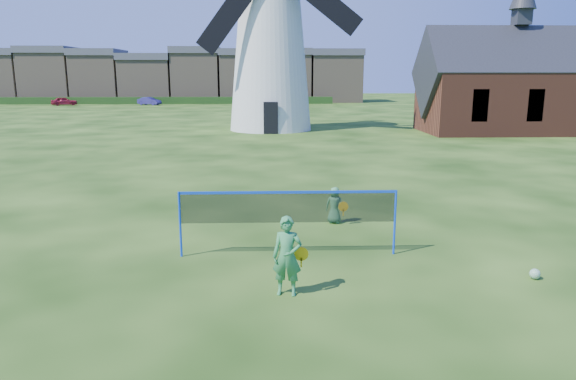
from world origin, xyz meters
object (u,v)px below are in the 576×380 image
(car_left, at_px, (64,101))
(player_girl, at_px, (287,256))
(chapel, at_px, (515,88))
(play_ball, at_px, (535,274))
(player_boy, at_px, (335,205))
(car_right, at_px, (149,101))
(windmill, at_px, (270,42))
(badminton_net, at_px, (288,208))

(car_left, bearing_deg, player_girl, 179.37)
(chapel, distance_m, play_ball, 30.80)
(player_boy, xyz_separation_m, car_right, (-18.59, 60.47, 0.02))
(windmill, height_order, chapel, windmill)
(chapel, relative_size, player_girl, 8.72)
(play_ball, relative_size, car_left, 0.06)
(badminton_net, relative_size, car_right, 1.52)
(car_left, bearing_deg, badminton_net, -179.80)
(windmill, bearing_deg, chapel, -8.09)
(windmill, distance_m, car_right, 38.65)
(chapel, height_order, player_boy, chapel)
(windmill, height_order, car_right, windmill)
(windmill, relative_size, car_left, 5.46)
(player_girl, relative_size, play_ball, 7.06)
(badminton_net, bearing_deg, car_right, 105.20)
(player_boy, distance_m, car_right, 63.26)
(badminton_net, height_order, car_right, badminton_net)
(player_boy, height_order, car_left, car_left)
(windmill, distance_m, chapel, 18.23)
(car_right, bearing_deg, player_boy, -139.93)
(windmill, xyz_separation_m, play_ball, (5.39, -30.56, -6.43))
(car_left, xyz_separation_m, car_right, (11.54, 0.57, -0.03))
(badminton_net, relative_size, player_boy, 4.82)
(player_girl, xyz_separation_m, play_ball, (5.17, 0.60, -0.67))
(player_girl, relative_size, car_left, 0.46)
(player_boy, bearing_deg, play_ball, 147.62)
(player_girl, distance_m, car_right, 67.62)
(chapel, xyz_separation_m, car_left, (-46.14, 36.22, -2.64))
(player_boy, xyz_separation_m, car_left, (-30.13, 59.90, 0.05))
(car_left, bearing_deg, windmill, -164.32)
(play_ball, distance_m, car_left, 72.60)
(car_left, bearing_deg, chapel, -152.57)
(car_left, relative_size, car_right, 1.02)
(play_ball, xyz_separation_m, car_left, (-33.78, 64.26, 0.47))
(play_ball, bearing_deg, chapel, 66.22)
(badminton_net, distance_m, car_left, 68.87)
(chapel, relative_size, player_boy, 12.94)
(badminton_net, distance_m, play_ball, 5.44)
(player_girl, height_order, car_right, player_girl)
(badminton_net, bearing_deg, player_girl, -92.53)
(player_boy, relative_size, play_ball, 4.76)
(windmill, distance_m, player_girl, 31.70)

